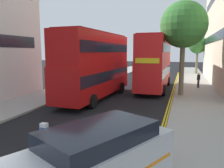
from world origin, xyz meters
The scene contains 12 objects.
sidewalk_right centered at (6.50, 16.00, 0.07)m, with size 4.00×80.00×0.14m, color #9E9991.
sidewalk_left centered at (-6.50, 16.00, 0.07)m, with size 4.00×80.00×0.14m, color #9E9991.
kerb_line_outer centered at (4.40, 14.00, 0.00)m, with size 0.10×56.00×0.01m, color yellow.
kerb_line_inner centered at (4.24, 14.00, 0.00)m, with size 0.10×56.00×0.01m, color yellow.
traffic_island centered at (0.00, 3.62, 0.05)m, with size 1.10×2.20×0.10m, color #9E9991.
keep_left_bollard centered at (0.00, 3.62, 0.61)m, with size 0.36×0.28×1.11m.
double_decker_bus_away centered at (-1.96, 14.13, 3.03)m, with size 3.12×10.89×5.64m.
double_decker_bus_oncoming centered at (2.31, 20.39, 3.03)m, with size 2.81×10.81×5.64m.
taxi_minivan centered at (3.08, 1.25, 1.07)m, with size 3.81×5.14×2.12m.
pedestrian_far centered at (6.83, 22.22, 0.99)m, with size 0.34×0.22×1.62m.
street_tree_near centered at (5.07, 17.34, 6.35)m, with size 4.09×4.09×8.30m.
street_tree_mid centered at (7.40, 38.97, 5.21)m, with size 3.11×3.11×6.69m.
Camera 1 is at (5.22, -3.77, 4.04)m, focal length 35.95 mm.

